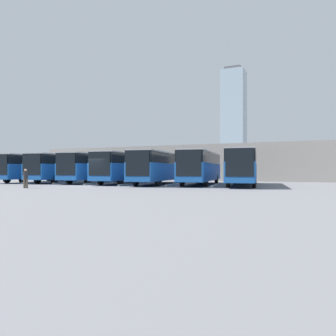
{
  "coord_description": "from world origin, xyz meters",
  "views": [
    {
      "loc": [
        -18.36,
        24.66,
        1.45
      ],
      "look_at": [
        -4.99,
        -6.14,
        1.68
      ],
      "focal_mm": 35.0,
      "sensor_mm": 36.0,
      "label": 1
    }
  ],
  "objects_px": {
    "bus_2": "(159,167)",
    "pedestrian": "(26,178)",
    "bus_0": "(243,166)",
    "bus_3": "(126,167)",
    "bus_4": "(96,167)",
    "bus_6": "(37,167)",
    "bus_1": "(201,166)",
    "bus_5": "(66,167)"
  },
  "relations": [
    {
      "from": "bus_0",
      "to": "bus_5",
      "type": "height_order",
      "value": "same"
    },
    {
      "from": "bus_2",
      "to": "pedestrian",
      "type": "xyz_separation_m",
      "value": [
        6.95,
        10.56,
        -0.99
      ]
    },
    {
      "from": "bus_2",
      "to": "bus_5",
      "type": "distance_m",
      "value": 12.62
    },
    {
      "from": "bus_6",
      "to": "bus_2",
      "type": "bearing_deg",
      "value": 170.86
    },
    {
      "from": "pedestrian",
      "to": "bus_5",
      "type": "bearing_deg",
      "value": -99.07
    },
    {
      "from": "bus_1",
      "to": "bus_3",
      "type": "relative_size",
      "value": 1.0
    },
    {
      "from": "bus_0",
      "to": "bus_3",
      "type": "bearing_deg",
      "value": -6.75
    },
    {
      "from": "bus_4",
      "to": "pedestrian",
      "type": "bearing_deg",
      "value": 89.2
    },
    {
      "from": "bus_2",
      "to": "bus_4",
      "type": "relative_size",
      "value": 1.0
    },
    {
      "from": "bus_4",
      "to": "bus_5",
      "type": "distance_m",
      "value": 4.2
    },
    {
      "from": "bus_0",
      "to": "pedestrian",
      "type": "relative_size",
      "value": 8.07
    },
    {
      "from": "bus_0",
      "to": "pedestrian",
      "type": "bearing_deg",
      "value": 28.45
    },
    {
      "from": "bus_0",
      "to": "pedestrian",
      "type": "height_order",
      "value": "bus_0"
    },
    {
      "from": "bus_0",
      "to": "bus_5",
      "type": "bearing_deg",
      "value": -7.8
    },
    {
      "from": "bus_3",
      "to": "pedestrian",
      "type": "height_order",
      "value": "bus_3"
    },
    {
      "from": "bus_2",
      "to": "bus_0",
      "type": "bearing_deg",
      "value": 177.26
    },
    {
      "from": "bus_0",
      "to": "bus_2",
      "type": "height_order",
      "value": "same"
    },
    {
      "from": "bus_1",
      "to": "pedestrian",
      "type": "xyz_separation_m",
      "value": [
        11.15,
        11.57,
        -0.99
      ]
    },
    {
      "from": "bus_4",
      "to": "bus_5",
      "type": "relative_size",
      "value": 1.0
    },
    {
      "from": "bus_0",
      "to": "bus_6",
      "type": "xyz_separation_m",
      "value": [
        25.19,
        0.43,
        0.0
      ]
    },
    {
      "from": "bus_3",
      "to": "bus_5",
      "type": "distance_m",
      "value": 8.4
    },
    {
      "from": "pedestrian",
      "to": "bus_2",
      "type": "bearing_deg",
      "value": -159.03
    },
    {
      "from": "bus_1",
      "to": "bus_5",
      "type": "relative_size",
      "value": 1.0
    },
    {
      "from": "bus_1",
      "to": "pedestrian",
      "type": "height_order",
      "value": "bus_1"
    },
    {
      "from": "bus_4",
      "to": "pedestrian",
      "type": "height_order",
      "value": "bus_4"
    },
    {
      "from": "bus_1",
      "to": "bus_4",
      "type": "xyz_separation_m",
      "value": [
        12.6,
        0.11,
        0.0
      ]
    },
    {
      "from": "bus_3",
      "to": "bus_4",
      "type": "xyz_separation_m",
      "value": [
        4.2,
        -0.4,
        0.0
      ]
    },
    {
      "from": "bus_6",
      "to": "pedestrian",
      "type": "height_order",
      "value": "bus_6"
    },
    {
      "from": "bus_1",
      "to": "pedestrian",
      "type": "distance_m",
      "value": 16.1
    },
    {
      "from": "bus_5",
      "to": "bus_6",
      "type": "bearing_deg",
      "value": -3.04
    },
    {
      "from": "bus_0",
      "to": "bus_2",
      "type": "relative_size",
      "value": 1.0
    },
    {
      "from": "bus_1",
      "to": "bus_5",
      "type": "xyz_separation_m",
      "value": [
        16.8,
        0.31,
        0.0
      ]
    },
    {
      "from": "bus_0",
      "to": "bus_5",
      "type": "xyz_separation_m",
      "value": [
        21.0,
        0.07,
        0.0
      ]
    },
    {
      "from": "bus_2",
      "to": "bus_5",
      "type": "height_order",
      "value": "same"
    },
    {
      "from": "bus_0",
      "to": "bus_1",
      "type": "relative_size",
      "value": 1.0
    },
    {
      "from": "bus_2",
      "to": "bus_3",
      "type": "bearing_deg",
      "value": -14.78
    },
    {
      "from": "bus_2",
      "to": "bus_3",
      "type": "distance_m",
      "value": 4.23
    },
    {
      "from": "bus_4",
      "to": "bus_5",
      "type": "xyz_separation_m",
      "value": [
        4.2,
        0.2,
        0.0
      ]
    },
    {
      "from": "bus_6",
      "to": "bus_1",
      "type": "bearing_deg",
      "value": 173.84
    },
    {
      "from": "bus_4",
      "to": "pedestrian",
      "type": "xyz_separation_m",
      "value": [
        -1.45,
        11.46,
        -0.99
      ]
    },
    {
      "from": "bus_6",
      "to": "bus_4",
      "type": "bearing_deg",
      "value": 175.83
    },
    {
      "from": "bus_4",
      "to": "bus_6",
      "type": "xyz_separation_m",
      "value": [
        8.4,
        0.56,
        0.0
      ]
    }
  ]
}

